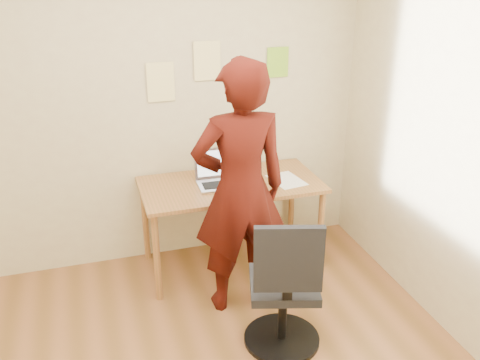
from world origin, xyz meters
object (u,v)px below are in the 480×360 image
object	(u,v)px
phone	(259,191)
person	(240,190)
office_chair	(284,294)
laptop	(219,177)
desk	(231,193)

from	to	relation	value
phone	person	size ratio (longest dim) A/B	0.07
person	office_chair	bearing A→B (deg)	102.89
laptop	office_chair	distance (m)	1.17
desk	person	xyz separation A→B (m)	(-0.08, -0.51, 0.26)
desk	office_chair	world-z (taller)	office_chair
phone	office_chair	distance (m)	0.93
desk	person	distance (m)	0.58
desk	office_chair	xyz separation A→B (m)	(0.04, -1.07, -0.24)
desk	laptop	distance (m)	0.17
desk	laptop	bearing A→B (deg)	162.77
office_chair	person	distance (m)	0.75
desk	person	world-z (taller)	person
desk	laptop	world-z (taller)	laptop
office_chair	phone	bearing A→B (deg)	97.97
desk	phone	size ratio (longest dim) A/B	10.55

